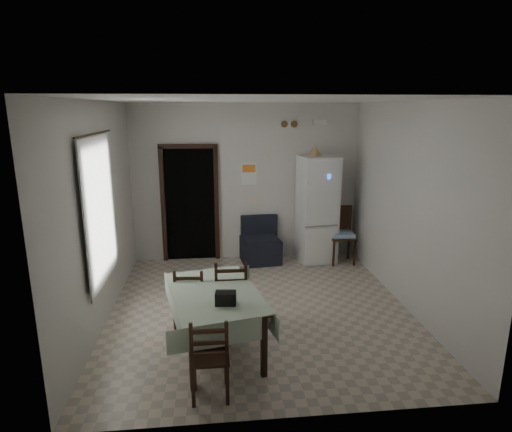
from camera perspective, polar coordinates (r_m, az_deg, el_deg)
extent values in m
plane|color=#AFA18F|center=(6.29, 0.49, -12.24)|extent=(4.50, 4.50, 0.00)
cube|color=black|center=(8.26, -8.70, 1.78)|extent=(0.90, 0.45, 2.10)
cube|color=black|center=(8.06, -12.26, 1.31)|extent=(0.08, 0.10, 2.18)
cube|color=black|center=(8.01, -5.27, 1.50)|extent=(0.08, 0.10, 2.18)
cube|color=black|center=(7.85, -9.08, 9.19)|extent=(1.06, 0.10, 0.08)
cube|color=silver|center=(5.74, -21.09, 0.66)|extent=(0.10, 1.20, 1.60)
cube|color=beige|center=(5.71, -20.02, 0.69)|extent=(0.02, 1.45, 1.85)
cylinder|color=black|center=(5.58, -20.75, 10.22)|extent=(0.02, 1.60, 0.02)
cube|color=white|center=(7.95, -0.95, 5.65)|extent=(0.28, 0.02, 0.40)
cube|color=orange|center=(7.93, -0.95, 6.36)|extent=(0.24, 0.01, 0.14)
cube|color=beige|center=(8.05, -0.23, 2.00)|extent=(0.08, 0.02, 0.12)
cylinder|color=brown|center=(7.95, 3.80, 12.13)|extent=(0.12, 0.03, 0.12)
cylinder|color=brown|center=(7.98, 5.11, 12.12)|extent=(0.12, 0.03, 0.12)
cube|color=white|center=(8.06, 8.50, 12.25)|extent=(0.25, 0.07, 0.09)
cone|color=tan|center=(7.83, 7.90, 8.67)|extent=(0.25, 0.25, 0.20)
cube|color=black|center=(4.65, -4.07, -10.87)|extent=(0.23, 0.16, 0.14)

